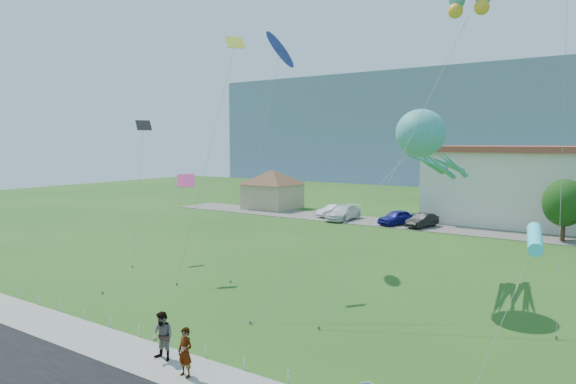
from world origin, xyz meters
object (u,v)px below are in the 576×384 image
at_px(octopus_kite, 428,146).
at_px(pedestrian_right, 163,336).
at_px(parked_car_white, 343,213).
at_px(parked_car_silver, 333,211).
at_px(pedestrian_left, 185,352).
at_px(parked_car_black, 422,220).
at_px(parked_car_blue, 396,217).
at_px(pavilion, 273,185).

bearing_deg(octopus_kite, pedestrian_right, -109.49).
bearing_deg(parked_car_white, octopus_kite, -50.68).
distance_m(pedestrian_right, parked_car_silver, 40.37).
relative_size(pedestrian_left, parked_car_white, 0.34).
bearing_deg(parked_car_white, parked_car_silver, 149.54).
xyz_separation_m(pedestrian_left, parked_car_black, (-4.31, 37.23, -0.26)).
bearing_deg(parked_car_blue, parked_car_white, -159.22).
bearing_deg(octopus_kite, pavilion, 138.74).
distance_m(pedestrian_left, parked_car_silver, 41.48).
height_order(parked_car_silver, parked_car_white, parked_car_white).
relative_size(pavilion, octopus_kite, 0.62).
bearing_deg(parked_car_blue, pedestrian_right, -62.25).
bearing_deg(pavilion, parked_car_blue, -11.29).
bearing_deg(parked_car_white, parked_car_blue, 3.00).
bearing_deg(parked_car_silver, pavilion, -174.12).
bearing_deg(pedestrian_left, parked_car_blue, 103.15).
height_order(pavilion, parked_car_black, pavilion).
xyz_separation_m(parked_car_silver, parked_car_white, (2.11, -1.33, 0.10)).
height_order(parked_car_silver, octopus_kite, octopus_kite).
distance_m(pedestrian_left, parked_car_blue, 38.01).
xyz_separation_m(pavilion, pedestrian_right, (23.91, -40.53, -1.97)).
bearing_deg(parked_car_black, parked_car_blue, -170.55).
xyz_separation_m(pavilion, parked_car_black, (21.36, -3.82, -2.27)).
bearing_deg(parked_car_white, parked_car_black, 1.88).
relative_size(parked_car_blue, parked_car_black, 1.05).
bearing_deg(parked_car_blue, parked_car_black, 17.19).
relative_size(parked_car_black, octopus_kite, 0.28).
bearing_deg(pavilion, octopus_kite, -41.26).
height_order(pedestrian_left, parked_car_white, pedestrian_left).
bearing_deg(octopus_kite, parked_car_black, 109.77).
bearing_deg(pedestrian_right, parked_car_silver, 106.92).
bearing_deg(pedestrian_right, parked_car_blue, 95.49).
relative_size(pavilion, parked_car_blue, 2.08).
xyz_separation_m(pedestrian_right, parked_car_black, (-2.55, 36.71, -0.31)).
xyz_separation_m(parked_car_white, octopus_kite, (16.75, -21.76, 7.56)).
height_order(parked_car_white, parked_car_black, parked_car_white).
xyz_separation_m(parked_car_black, octopus_kite, (7.83, -21.79, 7.65)).
bearing_deg(parked_car_silver, pedestrian_right, -50.76).
xyz_separation_m(pavilion, parked_car_silver, (10.33, -2.52, -2.29)).
distance_m(pedestrian_left, octopus_kite, 17.48).
relative_size(pedestrian_right, parked_car_silver, 0.47).
distance_m(pavilion, parked_car_blue, 19.08).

